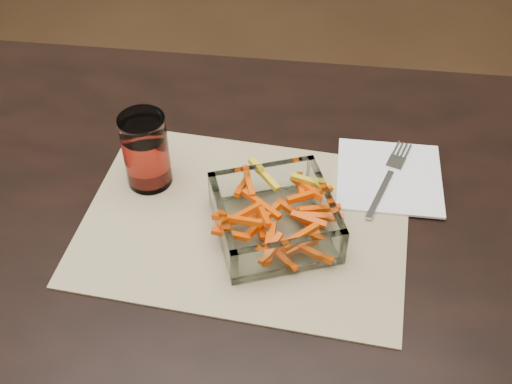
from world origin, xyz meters
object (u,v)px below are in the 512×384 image
glass_bowl (275,220)px  fork (389,176)px  dining_table (219,280)px  tumbler (146,153)px

glass_bowl → fork: 0.20m
dining_table → tumbler: (-0.12, 0.10, 0.14)m
glass_bowl → tumbler: 0.21m
glass_bowl → fork: (0.16, 0.13, -0.02)m
tumbler → fork: (0.35, 0.05, -0.05)m
glass_bowl → dining_table: bearing=-162.4°
dining_table → glass_bowl: size_ratio=8.09×
glass_bowl → fork: glass_bowl is taller
glass_bowl → fork: size_ratio=1.13×
dining_table → fork: size_ratio=9.18×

